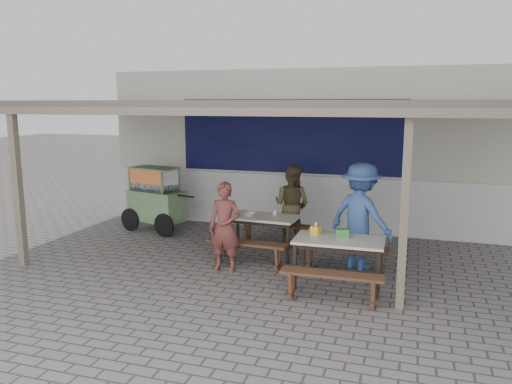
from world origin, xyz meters
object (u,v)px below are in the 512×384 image
Objects in this scene: bench_left_wall at (274,229)px; patron_street_side at (225,227)px; vendor_cart at (156,197)px; bench_left_street at (247,248)px; table_left at (262,220)px; table_right at (339,244)px; patron_wall_side at (292,205)px; bench_right_wall at (344,252)px; tissue_box at (316,230)px; condiment_bowl at (250,214)px; bench_right_street at (332,281)px; patron_right_table at (361,216)px; condiment_jar at (275,212)px; donation_box at (343,233)px.

bench_left_wall is 1.78m from patron_street_side.
vendor_cart is 3.15m from patron_street_side.
bench_left_street is 0.79× the size of vendor_cart.
table_left and table_right have the same top height.
bench_left_wall is 0.60m from patron_wall_side.
bench_right_wall is 1.91m from patron_wall_side.
bench_left_wall is at bearing 124.46° from tissue_box.
condiment_bowl is (-0.25, -0.73, 0.44)m from bench_left_wall.
patron_right_table is at bearing 82.35° from bench_right_street.
condiment_jar is at bearing 46.07° from table_left.
patron_street_side is 2.05m from patron_wall_side.
table_left is 1.94m from table_right.
vendor_cart is 3.06m from patron_wall_side.
bench_left_street is 1.02m from condiment_jar.
patron_right_table reaches higher than bench_left_street.
patron_street_side is at bearing 155.40° from bench_right_street.
donation_box is at bearing -44.63° from bench_left_wall.
bench_left_street is 0.79× the size of patron_right_table.
table_left is 6.20× the size of condiment_bowl.
tissue_box reaches higher than table_right.
bench_left_wall is at bearing 107.49° from condiment_jar.
bench_left_street is 1.75m from donation_box.
bench_right_wall is at bearing 90.00° from bench_right_street.
bench_left_street is 0.82m from condiment_bowl.
tissue_box is (-0.38, -0.55, 0.48)m from bench_right_wall.
bench_right_street is 0.92× the size of patron_wall_side.
vendor_cart is 1.15× the size of patron_wall_side.
table_right reaches higher than bench_left_street.
donation_box is at bearing -8.34° from bench_left_street.
table_left is 6.89× the size of donation_box.
bench_right_street is 0.80× the size of vendor_cart.
donation_box is at bearing -0.77° from patron_street_side.
condiment_bowl is at bearing 146.03° from tissue_box.
bench_right_street is at bearing 129.05° from patron_wall_side.
table_right is at bearing -32.50° from table_left.
patron_wall_side is at bearing 113.96° from tissue_box.
table_left reaches higher than bench_right_wall.
donation_box reaches higher than bench_left_wall.
tissue_box is at bearing -125.67° from bench_right_wall.
condiment_jar reaches higher than bench_left_street.
bench_right_street is 6.64× the size of condiment_bowl.
patron_right_table reaches higher than bench_left_wall.
table_right is 0.86× the size of patron_wall_side.
donation_box reaches higher than bench_right_wall.
donation_box is at bearing -29.55° from table_left.
tissue_box reaches higher than bench_left_wall.
patron_wall_side is at bearing 130.83° from bench_right_wall.
patron_right_table is 13.65× the size of tissue_box.
tissue_box reaches higher than donation_box.
bench_right_wall is 10.90× the size of tissue_box.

